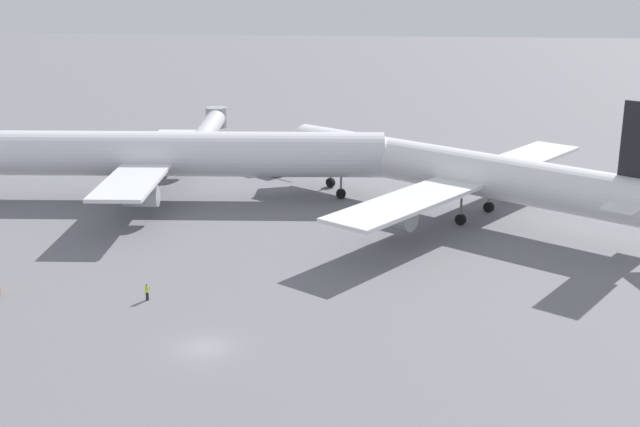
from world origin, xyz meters
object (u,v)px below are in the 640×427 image
Objects in this scene: airliner_at_gate_left at (169,154)px; airliner_being_pushed at (456,171)px; pushback_tug at (269,165)px; ground_crew_ramp_agent_by_cones at (147,292)px; jet_bridge at (210,126)px.

airliner_being_pushed is at bearing -6.14° from airliner_at_gate_left.
airliner_at_gate_left is at bearing -127.27° from pushback_tug.
pushback_tug is 49.16m from ground_crew_ramp_agent_by_cones.
pushback_tug is 19.87m from jet_bridge.
pushback_tug is at bearing 85.80° from ground_crew_ramp_agent_by_cones.
airliner_being_pushed is 6.09× the size of pushback_tug.
airliner_being_pushed is 2.05× the size of jet_bridge.
jet_bridge is at bearing 128.86° from pushback_tug.
airliner_being_pushed reaches higher than pushback_tug.
jet_bridge is (-38.58, 33.69, -1.67)m from airliner_being_pushed.
jet_bridge reaches higher than ground_crew_ramp_agent_by_cones.
jet_bridge is (-1.44, 29.69, -1.98)m from airliner_at_gate_left.
airliner_at_gate_left is 29.79m from jet_bridge.
airliner_at_gate_left is at bearing 101.91° from ground_crew_ramp_agent_by_cones.
airliner_at_gate_left is 35.80m from ground_crew_ramp_agent_by_cones.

